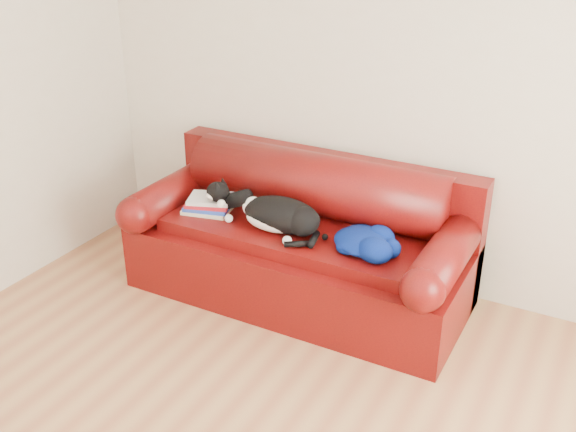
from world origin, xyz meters
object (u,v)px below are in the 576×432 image
book_stack (209,204)px  blanket (366,241)px  sofa_base (299,262)px  cat (279,215)px

book_stack → blanket: blanket is taller
sofa_base → cat: size_ratio=2.99×
cat → sofa_base: bearing=71.1°
cat → blanket: (0.56, 0.01, -0.04)m
sofa_base → book_stack: 0.69m
book_stack → blanket: size_ratio=0.73×
sofa_base → cat: bearing=-120.1°
book_stack → cat: size_ratio=0.47×
book_stack → cat: (0.53, -0.03, 0.05)m
sofa_base → book_stack: size_ratio=6.31×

